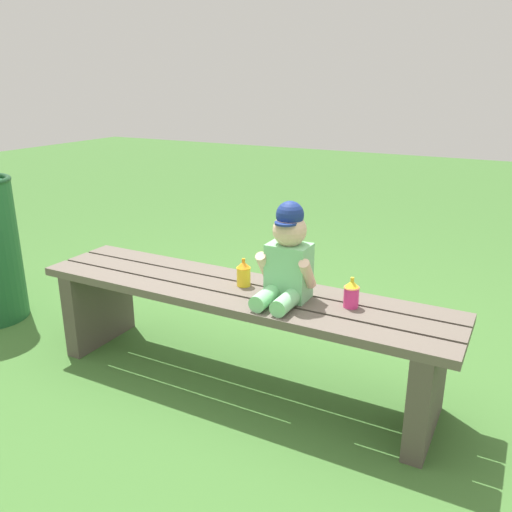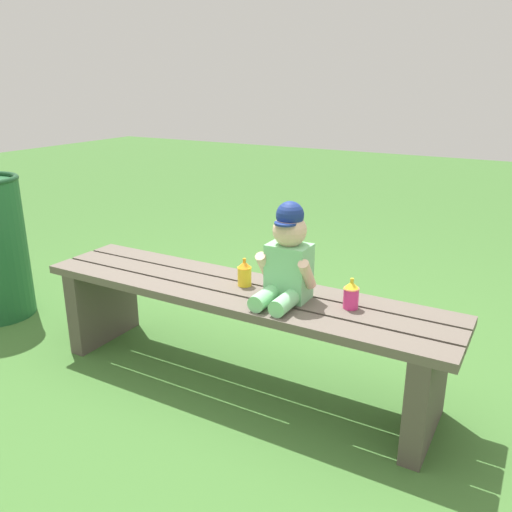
{
  "view_description": "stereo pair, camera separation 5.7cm",
  "coord_description": "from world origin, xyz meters",
  "px_view_note": "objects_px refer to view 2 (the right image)",
  "views": [
    {
      "loc": [
        1.05,
        -1.82,
        1.3
      ],
      "look_at": [
        0.12,
        -0.05,
        0.63
      ],
      "focal_mm": 36.95,
      "sensor_mm": 36.0,
      "label": 1
    },
    {
      "loc": [
        1.1,
        -1.79,
        1.3
      ],
      "look_at": [
        0.12,
        -0.05,
        0.63
      ],
      "focal_mm": 36.95,
      "sensor_mm": 36.0,
      "label": 2
    }
  ],
  "objects_px": {
    "park_bench": "(238,316)",
    "sippy_cup_left": "(244,273)",
    "child_figure": "(287,258)",
    "sippy_cup_right": "(351,294)"
  },
  "relations": [
    {
      "from": "sippy_cup_right",
      "to": "park_bench",
      "type": "bearing_deg",
      "value": -175.2
    },
    {
      "from": "park_bench",
      "to": "sippy_cup_left",
      "type": "distance_m",
      "value": 0.2
    },
    {
      "from": "child_figure",
      "to": "sippy_cup_right",
      "type": "distance_m",
      "value": 0.29
    },
    {
      "from": "park_bench",
      "to": "sippy_cup_right",
      "type": "xyz_separation_m",
      "value": [
        0.49,
        0.04,
        0.19
      ]
    },
    {
      "from": "park_bench",
      "to": "sippy_cup_right",
      "type": "relative_size",
      "value": 15.17
    },
    {
      "from": "child_figure",
      "to": "sippy_cup_left",
      "type": "xyz_separation_m",
      "value": [
        -0.23,
        0.05,
        -0.12
      ]
    },
    {
      "from": "child_figure",
      "to": "sippy_cup_right",
      "type": "relative_size",
      "value": 3.26
    },
    {
      "from": "park_bench",
      "to": "sippy_cup_left",
      "type": "bearing_deg",
      "value": 79.13
    },
    {
      "from": "park_bench",
      "to": "sippy_cup_right",
      "type": "bearing_deg",
      "value": 4.8
    },
    {
      "from": "child_figure",
      "to": "sippy_cup_right",
      "type": "height_order",
      "value": "child_figure"
    }
  ]
}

